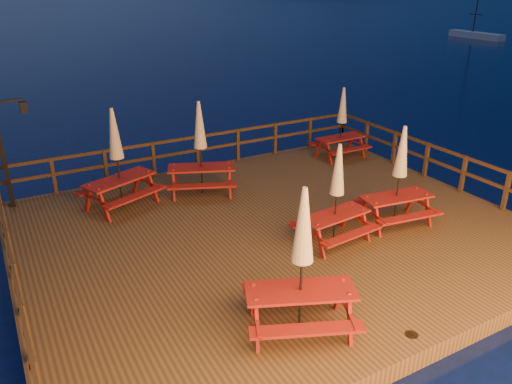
% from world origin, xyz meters
% --- Properties ---
extents(ground, '(500.00, 500.00, 0.00)m').
position_xyz_m(ground, '(0.00, 0.00, 0.00)').
color(ground, black).
rests_on(ground, ground).
extents(deck, '(12.00, 10.00, 0.40)m').
position_xyz_m(deck, '(0.00, 0.00, 0.20)').
color(deck, '#442A16').
rests_on(deck, ground).
extents(deck_piles, '(11.44, 9.44, 1.40)m').
position_xyz_m(deck_piles, '(0.00, 0.00, -0.30)').
color(deck_piles, '#32210F').
rests_on(deck_piles, ground).
extents(railing, '(11.80, 9.75, 1.10)m').
position_xyz_m(railing, '(0.00, 1.78, 1.16)').
color(railing, '#32210F').
rests_on(railing, deck).
extents(lamp_post, '(0.85, 0.18, 3.00)m').
position_xyz_m(lamp_post, '(-5.39, 4.55, 2.20)').
color(lamp_post, black).
rests_on(lamp_post, deck).
extents(sailboat, '(1.39, 6.56, 9.69)m').
position_xyz_m(sailboat, '(42.07, 27.86, 0.32)').
color(sailboat, silver).
rests_on(sailboat, ground).
extents(picnic_table_0, '(2.34, 2.15, 2.71)m').
position_xyz_m(picnic_table_0, '(-2.96, 3.10, 1.81)').
color(picnic_table_0, maroon).
rests_on(picnic_table_0, deck).
extents(picnic_table_1, '(1.69, 1.39, 2.40)m').
position_xyz_m(picnic_table_1, '(4.68, 3.45, 1.65)').
color(picnic_table_1, maroon).
rests_on(picnic_table_1, deck).
extents(picnic_table_2, '(2.36, 2.19, 2.72)m').
position_xyz_m(picnic_table_2, '(-1.62, -3.50, 1.81)').
color(picnic_table_2, maroon).
rests_on(picnic_table_2, deck).
extents(picnic_table_3, '(2.32, 2.14, 2.67)m').
position_xyz_m(picnic_table_3, '(-0.69, 2.89, 1.79)').
color(picnic_table_3, maroon).
rests_on(picnic_table_3, deck).
extents(picnic_table_4, '(1.81, 1.54, 2.41)m').
position_xyz_m(picnic_table_4, '(0.83, -1.27, 1.65)').
color(picnic_table_4, maroon).
rests_on(picnic_table_4, deck).
extents(picnic_table_5, '(1.96, 1.69, 2.54)m').
position_xyz_m(picnic_table_5, '(2.75, -1.25, 1.72)').
color(picnic_table_5, maroon).
rests_on(picnic_table_5, deck).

